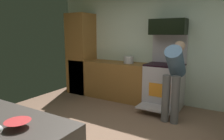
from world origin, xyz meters
name	(u,v)px	position (x,y,z in m)	size (l,w,h in m)	color
wall_back	(154,46)	(0.00, 2.34, 1.30)	(5.20, 0.12, 2.60)	silver
lower_cabinet_run	(113,80)	(-0.90, 1.98, 0.45)	(2.40, 0.60, 0.90)	#8F5E2B
cabinet_column	(81,54)	(-1.90, 1.98, 1.05)	(0.60, 0.60, 2.10)	#8F5E2B
oven_range	(164,84)	(0.39, 1.97, 0.51)	(0.76, 1.03, 1.56)	#BAB3B9
microwave	(168,27)	(0.39, 2.06, 1.73)	(0.74, 0.38, 0.33)	black
person_cook	(174,73)	(0.72, 1.42, 0.88)	(0.31, 0.70, 1.45)	#555555
mixing_bowl_large	(18,124)	(0.28, -1.41, 0.93)	(0.19, 0.19, 0.05)	red
stock_pot	(129,60)	(-0.48, 1.98, 0.98)	(0.24, 0.24, 0.16)	#B8B5B9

